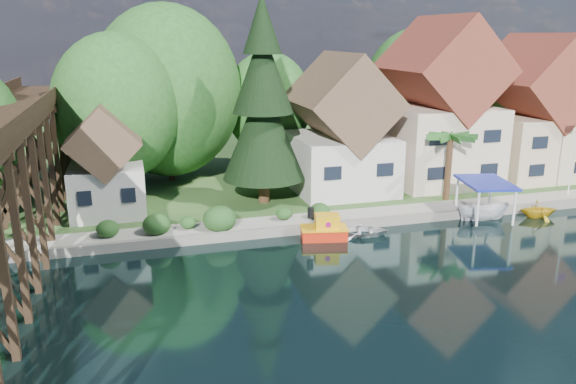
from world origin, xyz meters
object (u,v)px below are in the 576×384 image
house_left (341,134)px  house_right (532,117)px  boat_canopy (484,204)px  shed (106,168)px  tugboat (325,229)px  house_center (439,113)px  boat_yellow (539,208)px  boat_white_a (362,230)px  flagpole (576,146)px  palm_tree (451,139)px  conifer (263,106)px

house_left → house_right: (18.00, 0.00, 0.64)m
house_right → boat_canopy: (-10.46, -8.86, -4.54)m
shed → tugboat: (13.44, -7.81, -3.18)m
house_center → shed: size_ratio=1.77×
boat_canopy → boat_yellow: bearing=-6.2°
house_right → tugboat: 24.93m
house_left → boat_white_a: bearing=-101.6°
tugboat → boat_white_a: (2.65, -0.00, -0.29)m
flagpole → house_right: bearing=80.7°
house_left → palm_tree: size_ratio=2.02×
shed → palm_tree: size_ratio=1.44×
house_right → boat_canopy: bearing=-139.7°
house_center → boat_yellow: house_center is taller
house_right → palm_tree: 12.09m
palm_tree → house_left: bearing=144.9°
house_left → shed: bearing=-175.2°
flagpole → boat_yellow: flagpole is taller
palm_tree → house_center: bearing=69.1°
house_right → boat_white_a: bearing=-154.9°
conifer → boat_yellow: conifer is taller
house_left → boat_canopy: 12.27m
house_right → house_left: bearing=-180.0°
boat_yellow → palm_tree: bearing=60.2°
flagpole → tugboat: flagpole is taller
house_center → palm_tree: (-2.05, -5.38, -1.16)m
boat_white_a → boat_yellow: bearing=-75.0°
house_right → palm_tree: house_right is taller
boat_yellow → shed: bearing=87.7°
shed → palm_tree: bearing=-7.7°
house_left → boat_yellow: size_ratio=4.05×
shed → boat_white_a: (16.09, -7.81, -3.47)m
tugboat → boat_canopy: (12.10, 0.45, 0.59)m
flagpole → boat_canopy: bearing=-166.4°
conifer → boat_white_a: (4.84, -7.64, -7.44)m
house_center → conifer: conifer is taller
house_left → boat_canopy: bearing=-49.6°
tugboat → boat_canopy: boat_canopy is taller
tugboat → boat_yellow: size_ratio=1.20×
house_right → flagpole: size_ratio=1.92×
shed → boat_yellow: size_ratio=2.88×
shed → flagpole: bearing=-8.3°
tugboat → conifer: bearing=106.0°
palm_tree → boat_canopy: (0.59, -3.97, -4.02)m
shed → conifer: bearing=-0.9°
conifer → palm_tree: (13.69, -3.22, -2.54)m
house_center → flagpole: (7.92, -7.09, -1.94)m
flagpole → boat_white_a: size_ratio=1.87×
boat_white_a → shed: bearing=79.2°
house_right → flagpole: 6.81m
palm_tree → boat_white_a: bearing=-153.4°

